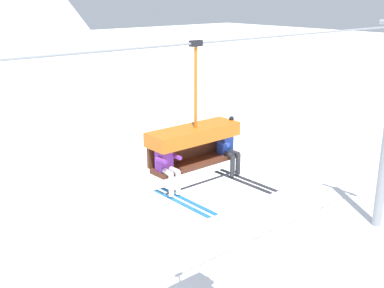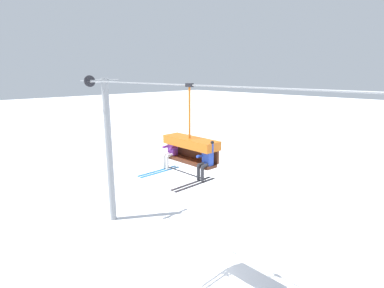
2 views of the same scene
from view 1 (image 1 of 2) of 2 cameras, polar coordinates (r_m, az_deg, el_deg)
name	(u,v)px [view 1 (image 1 of 2)]	position (r m, az deg, el deg)	size (l,w,h in m)	color
mountain_peak_central	(19,27)	(53.70, -19.79, 12.89)	(12.13, 12.13, 10.64)	white
lift_cable	(246,39)	(10.94, 6.45, 12.27)	(19.18, 0.05, 0.05)	gray
chairlift_chair	(193,140)	(10.38, 0.17, 0.53)	(2.16, 0.74, 2.99)	#512819
skier_purple	(168,164)	(9.80, -2.87, -2.43)	(0.46, 1.70, 1.23)	purple
skier_blue	(229,146)	(10.88, 4.39, -0.29)	(0.48, 1.70, 1.34)	#2847B7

